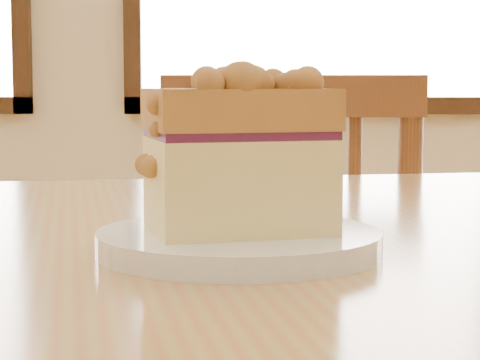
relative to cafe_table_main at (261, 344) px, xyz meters
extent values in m
cube|color=#321E0D|center=(0.22, 3.63, 0.10)|extent=(1.76, 0.06, 0.08)
cube|color=olive|center=(0.00, 0.00, 0.07)|extent=(1.47, 1.13, 0.04)
cube|color=brown|center=(0.04, 0.75, -0.23)|extent=(0.40, 0.40, 0.04)
cylinder|color=brown|center=(0.20, 0.57, -0.01)|extent=(0.03, 0.03, 0.44)
cylinder|color=brown|center=(-0.12, 0.57, -0.01)|extent=(0.03, 0.03, 0.44)
cube|color=brown|center=(0.04, 0.57, 0.19)|extent=(0.36, 0.04, 0.06)
cylinder|color=brown|center=(0.13, 0.57, -0.02)|extent=(0.02, 0.02, 0.38)
cylinder|color=brown|center=(0.04, 0.57, -0.02)|extent=(0.02, 0.02, 0.38)
cylinder|color=brown|center=(-0.05, 0.57, -0.02)|extent=(0.02, 0.02, 0.38)
cylinder|color=white|center=(-0.02, -0.08, 0.10)|extent=(0.20, 0.20, 0.02)
cylinder|color=white|center=(-0.02, -0.08, 0.09)|extent=(0.13, 0.13, 0.01)
cube|color=#FFF390|center=(-0.02, -0.08, 0.14)|extent=(0.14, 0.12, 0.06)
cube|color=#4E1637|center=(-0.02, -0.08, 0.17)|extent=(0.14, 0.12, 0.01)
cube|color=#AF7037|center=(-0.02, -0.08, 0.19)|extent=(0.14, 0.12, 0.03)
sphere|color=#AF7037|center=(0.01, -0.06, 0.21)|extent=(0.02, 0.02, 0.02)
sphere|color=#AF7037|center=(-0.01, -0.06, 0.21)|extent=(0.02, 0.02, 0.02)
sphere|color=#AF7037|center=(-0.01, -0.12, 0.21)|extent=(0.02, 0.02, 0.02)
sphere|color=#AF7037|center=(-0.01, -0.09, 0.21)|extent=(0.02, 0.02, 0.02)
sphere|color=#AF7037|center=(0.01, -0.08, 0.21)|extent=(0.02, 0.02, 0.02)
sphere|color=#AF7037|center=(-0.03, -0.10, 0.21)|extent=(0.02, 0.02, 0.02)
sphere|color=#AF7037|center=(-0.06, -0.06, 0.21)|extent=(0.02, 0.02, 0.02)
sphere|color=#AF7037|center=(0.01, -0.06, 0.21)|extent=(0.02, 0.02, 0.02)
sphere|color=#AF7037|center=(0.00, -0.05, 0.21)|extent=(0.01, 0.01, 0.01)
sphere|color=#AF7037|center=(0.00, -0.11, 0.21)|extent=(0.03, 0.03, 0.03)
sphere|color=#AF7037|center=(0.02, -0.05, 0.21)|extent=(0.02, 0.02, 0.02)
sphere|color=#AF7037|center=(-0.04, -0.08, 0.21)|extent=(0.01, 0.01, 0.01)
sphere|color=#AF7037|center=(-0.05, -0.09, 0.21)|extent=(0.02, 0.02, 0.02)
sphere|color=#AF7037|center=(0.02, -0.05, 0.21)|extent=(0.02, 0.02, 0.02)
sphere|color=#AF7037|center=(-0.06, -0.10, 0.21)|extent=(0.01, 0.01, 0.01)
sphere|color=#AF7037|center=(-0.04, -0.09, 0.21)|extent=(0.02, 0.02, 0.02)
sphere|color=#AF7037|center=(0.02, -0.08, 0.21)|extent=(0.01, 0.01, 0.01)
sphere|color=#AF7037|center=(0.01, -0.09, 0.21)|extent=(0.02, 0.02, 0.02)
sphere|color=#AF7037|center=(-0.07, -0.13, 0.18)|extent=(0.01, 0.01, 0.01)
sphere|color=#AF7037|center=(-0.08, -0.10, 0.15)|extent=(0.01, 0.01, 0.01)
sphere|color=#AF7037|center=(-0.08, -0.10, 0.19)|extent=(0.01, 0.01, 0.01)
sphere|color=#AF7037|center=(-0.06, -0.13, 0.18)|extent=(0.01, 0.01, 0.01)
sphere|color=#AF7037|center=(-0.07, -0.10, 0.18)|extent=(0.02, 0.02, 0.02)
camera|label=1|loc=(0.00, -0.73, 0.21)|focal=70.00mm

